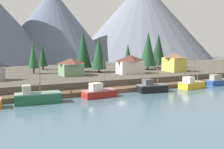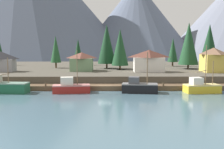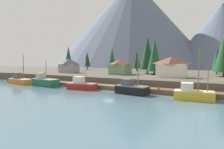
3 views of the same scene
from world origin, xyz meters
TOP-DOWN VIEW (x-y plane):
  - ground_plane at (0.00, 20.00)m, footprint 400.00×400.00m
  - dock at (0.00, 1.99)m, footprint 80.00×4.00m
  - shoreline_bank at (0.00, 32.00)m, footprint 400.00×56.00m
  - mountain_west_peak at (-57.72, 141.52)m, footprint 149.37×149.37m
  - mountain_central_peak at (19.80, 143.78)m, footprint 84.12×84.12m
  - fishing_boat_orange at (-30.22, -2.07)m, footprint 9.14×3.89m
  - fishing_boat_green at (-19.31, -2.05)m, footprint 8.60×3.80m
  - fishing_boat_red at (-6.62, -2.02)m, footprint 7.49×3.69m
  - fishing_boat_black at (6.80, -2.08)m, footprint 7.22×3.87m
  - fishing_boat_yellow at (19.00, -2.15)m, footprint 7.07×3.91m
  - house_green at (-6.28, 18.01)m, footprint 5.96×6.44m
  - house_grey at (-27.04, 16.21)m, footprint 7.35×4.26m
  - house_white at (11.06, 14.99)m, footprint 7.98×4.27m
  - conifer_near_left at (0.26, 25.79)m, footprint 5.27×5.27m
  - conifer_near_right at (21.37, 34.14)m, footprint 3.27×3.27m
  - conifer_mid_left at (3.99, 22.10)m, footprint 4.71×4.71m
  - conifer_mid_right at (-14.84, 27.47)m, footprint 3.09×3.09m
  - conifer_centre at (-36.16, 39.87)m, footprint 2.97×2.97m
  - conifer_far_left at (-9.56, 39.93)m, footprint 3.21×3.21m
  - conifer_far_right at (-41.09, 31.64)m, footprint 3.69×3.69m

SIDE VIEW (x-z plane):
  - ground_plane at x=0.00m, z-range -1.00..0.00m
  - dock at x=0.00m, z-range -0.30..1.30m
  - fishing_boat_red at x=-6.62m, z-range -3.11..5.25m
  - fishing_boat_orange at x=-30.22m, z-range -3.30..5.44m
  - fishing_boat_yellow at x=19.00m, z-range -3.56..5.73m
  - fishing_boat_black at x=6.80m, z-range -2.84..5.12m
  - fishing_boat_green at x=-19.31m, z-range -2.30..4.65m
  - shoreline_bank at x=0.00m, z-range 0.00..2.50m
  - house_green at x=-6.28m, z-range 2.55..7.44m
  - house_grey at x=-27.04m, z-range 2.56..7.81m
  - house_white at x=11.06m, z-range 2.56..8.15m
  - conifer_far_left at x=-9.56m, z-range 3.07..11.92m
  - conifer_near_right at x=21.37m, z-range 3.18..12.25m
  - conifer_centre at x=-36.16m, z-range 3.26..12.24m
  - conifer_mid_right at x=-14.84m, z-range 3.29..12.81m
  - conifer_mid_left at x=3.99m, z-range 3.06..14.33m
  - conifer_far_right at x=-41.09m, z-range 3.34..14.59m
  - conifer_near_left at x=0.26m, z-range 3.22..16.03m
  - mountain_central_peak at x=19.80m, z-range 0.00..52.96m
  - mountain_west_peak at x=-57.72m, z-range 0.00..86.34m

